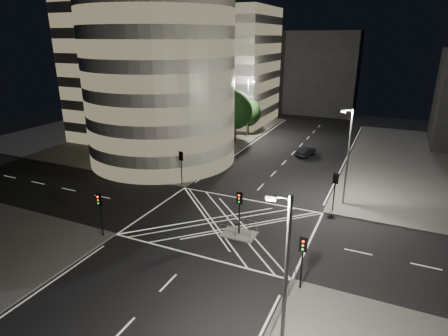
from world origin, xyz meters
The scene contains 24 objects.
ground centered at (0.00, 0.00, 0.00)m, with size 120.00×120.00×0.00m, color black.
sidewalk_far_left centered at (-29.00, 27.00, 0.07)m, with size 42.00×42.00×0.15m, color #4D4B49.
central_island centered at (2.00, -1.50, 0.07)m, with size 3.00×2.00×0.15m, color slate.
office_tower_curved centered at (-20.74, 18.74, 12.65)m, with size 30.00×29.00×27.20m.
office_block_rear centered at (-22.00, 42.00, 11.15)m, with size 24.00×16.00×22.00m, color gray.
building_far_end centered at (-4.00, 58.00, 9.00)m, with size 18.00×8.00×18.00m, color black.
tree_a centered at (-10.50, 9.00, 4.64)m, with size 3.86×3.86×6.72m.
tree_b centered at (-10.50, 15.00, 4.93)m, with size 4.59×4.59×7.43m.
tree_c centered at (-10.50, 21.00, 4.63)m, with size 3.92×3.92×6.74m.
tree_d centered at (-10.50, 27.00, 5.46)m, with size 5.55×5.55×8.51m.
tree_e centered at (-10.50, 33.00, 4.04)m, with size 4.40×4.40×6.42m.
traffic_signal_fl centered at (-8.80, 6.80, 2.91)m, with size 0.55×0.22×4.00m.
traffic_signal_nl centered at (-8.80, -6.80, 2.91)m, with size 0.55×0.22×4.00m.
traffic_signal_fr centered at (8.80, 6.80, 2.91)m, with size 0.55×0.22×4.00m.
traffic_signal_nr centered at (8.80, -6.80, 2.91)m, with size 0.55×0.22×4.00m.
traffic_signal_island centered at (2.00, -1.50, 2.91)m, with size 0.55×0.22×4.00m.
street_lamp_left_near centered at (-9.44, 12.00, 5.54)m, with size 1.25×0.25×10.00m.
street_lamp_left_far centered at (-9.44, 30.00, 5.54)m, with size 1.25×0.25×10.00m.
street_lamp_right_far centered at (9.44, 9.00, 5.54)m, with size 1.25×0.25×10.00m.
street_lamp_right_near centered at (9.44, -14.00, 5.54)m, with size 1.25×0.25×10.00m.
railing_near_right centered at (8.30, -12.15, 0.70)m, with size 0.06×11.70×1.10m, color slate.
railing_island_south centered at (2.00, -2.40, 0.70)m, with size 2.80×0.06×1.10m, color slate.
railing_island_north centered at (2.00, -0.60, 0.70)m, with size 2.80×0.06×1.10m, color slate.
sedan centered at (2.02, 24.45, 0.68)m, with size 1.43×4.10×1.35m, color black.
Camera 1 is at (13.08, -28.92, 16.73)m, focal length 30.00 mm.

